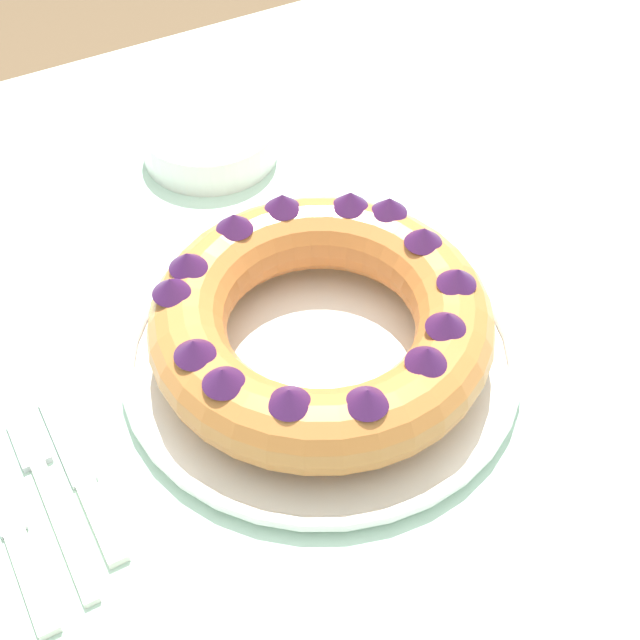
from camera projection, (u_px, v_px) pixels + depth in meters
dining_table at (321, 415)px, 0.84m from camera, size 1.50×1.15×0.75m
serving_dish at (320, 353)px, 0.78m from camera, size 0.35×0.35×0.02m
bundt_cake at (320, 319)px, 0.75m from camera, size 0.29×0.29×0.08m
fork at (48, 490)px, 0.69m from camera, size 0.02×0.18×0.01m
serving_knife at (16, 537)px, 0.66m from camera, size 0.02×0.20×0.01m
cake_knife at (87, 486)px, 0.69m from camera, size 0.02×0.17×0.01m
side_bowl at (210, 140)px, 0.97m from camera, size 0.15×0.15×0.04m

